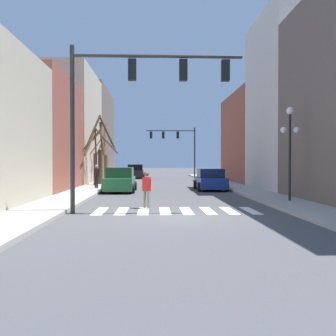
{
  "coord_description": "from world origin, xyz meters",
  "views": [
    {
      "loc": [
        -0.93,
        -14.53,
        2.05
      ],
      "look_at": [
        0.44,
        22.4,
        1.48
      ],
      "focal_mm": 42.0,
      "sensor_mm": 36.0,
      "label": 1
    }
  ],
  "objects": [
    {
      "name": "traffic_signal_near",
      "position": [
        -1.67,
        1.15,
        4.94
      ],
      "size": [
        6.86,
        0.28,
        6.66
      ],
      "color": "#2D2D2D",
      "rests_on": "ground_plane"
    },
    {
      "name": "car_parked_left_near",
      "position": [
        3.2,
        13.84,
        0.73
      ],
      "size": [
        2.14,
        4.41,
        1.56
      ],
      "rotation": [
        0.0,
        0.0,
        1.57
      ],
      "color": "navy",
      "rests_on": "ground_plane"
    },
    {
      "name": "street_tree_left_mid",
      "position": [
        -5.55,
        22.37,
        2.53
      ],
      "size": [
        1.8,
        1.98,
        5.46
      ],
      "color": "brown",
      "rests_on": "sidewalk_left"
    },
    {
      "name": "traffic_signal_far",
      "position": [
        1.94,
        33.62,
        4.64
      ],
      "size": [
        6.06,
        0.28,
        6.3
      ],
      "color": "#2D2D2D",
      "rests_on": "ground_plane"
    },
    {
      "name": "building_row_left",
      "position": [
        -9.68,
        21.04,
        4.8
      ],
      "size": [
        6.0,
        49.11,
        11.21
      ],
      "color": "#BCB299",
      "rests_on": "ground_plane"
    },
    {
      "name": "car_at_intersection",
      "position": [
        -3.21,
        12.4,
        0.78
      ],
      "size": [
        2.12,
        4.81,
        1.67
      ],
      "rotation": [
        0.0,
        0.0,
        1.57
      ],
      "color": "#236B38",
      "rests_on": "ground_plane"
    },
    {
      "name": "street_tree_left_near",
      "position": [
        -5.63,
        17.72,
        2.35
      ],
      "size": [
        3.27,
        2.88,
        4.69
      ],
      "color": "brown",
      "rests_on": "sidewalk_left"
    },
    {
      "name": "crosswalk_stripes",
      "position": [
        0.0,
        1.83,
        0.0
      ],
      "size": [
        6.75,
        2.6,
        0.01
      ],
      "color": "white",
      "rests_on": "ground_plane"
    },
    {
      "name": "street_lamp_right_corner",
      "position": [
        5.76,
        4.5,
        3.38
      ],
      "size": [
        0.95,
        0.36,
        4.59
      ],
      "color": "black",
      "rests_on": "sidewalk_right"
    },
    {
      "name": "car_parked_left_mid",
      "position": [
        -3.17,
        34.6,
        0.81
      ],
      "size": [
        2.2,
        4.83,
        1.74
      ],
      "rotation": [
        0.0,
        0.0,
        1.57
      ],
      "color": "black",
      "rests_on": "ground_plane"
    },
    {
      "name": "sidewalk_left",
      "position": [
        -5.54,
        0.0,
        0.07
      ],
      "size": [
        2.29,
        90.0,
        0.15
      ],
      "color": "#ADA89E",
      "rests_on": "ground_plane"
    },
    {
      "name": "pedestrian_crossing_street",
      "position": [
        -5.09,
        14.21,
        1.15
      ],
      "size": [
        0.48,
        0.65,
        1.69
      ],
      "rotation": [
        0.0,
        0.0,
        5.31
      ],
      "color": "black",
      "rests_on": "sidewalk_left"
    },
    {
      "name": "ground_plane",
      "position": [
        0.0,
        0.0,
        0.0
      ],
      "size": [
        240.0,
        240.0,
        0.0
      ],
      "primitive_type": "plane",
      "color": "#4C4C4F"
    },
    {
      "name": "pedestrian_on_left_sidewalk",
      "position": [
        -1.23,
        2.77,
        0.96
      ],
      "size": [
        0.48,
        0.61,
        1.63
      ],
      "rotation": [
        0.0,
        0.0,
        5.34
      ],
      "color": "#7A705B",
      "rests_on": "ground_plane"
    },
    {
      "name": "sidewalk_right",
      "position": [
        5.54,
        0.0,
        0.07
      ],
      "size": [
        2.29,
        90.0,
        0.15
      ],
      "color": "#ADA89E",
      "rests_on": "ground_plane"
    },
    {
      "name": "building_row_right",
      "position": [
        9.68,
        11.25,
        5.28
      ],
      "size": [
        6.0,
        35.63,
        12.58
      ],
      "color": "#66564C",
      "rests_on": "ground_plane"
    },
    {
      "name": "street_tree_right_near",
      "position": [
        -5.53,
        19.21,
        2.99
      ],
      "size": [
        2.85,
        2.23,
        5.95
      ],
      "color": "#473828",
      "rests_on": "sidewalk_left"
    }
  ]
}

